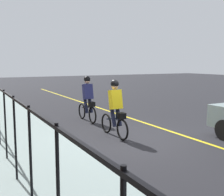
% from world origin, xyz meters
% --- Properties ---
extents(ground_plane, '(80.00, 80.00, 0.00)m').
position_xyz_m(ground_plane, '(0.00, 0.00, 0.00)').
color(ground_plane, black).
extents(lane_line_centre, '(36.00, 0.12, 0.01)m').
position_xyz_m(lane_line_centre, '(0.00, -1.60, 0.00)').
color(lane_line_centre, yellow).
rests_on(lane_line_centre, ground).
extents(sidewalk, '(40.00, 3.20, 0.15)m').
position_xyz_m(sidewalk, '(0.00, 3.40, 0.07)').
color(sidewalk, gray).
rests_on(sidewalk, ground).
extents(cyclist_lead, '(1.71, 0.36, 1.83)m').
position_xyz_m(cyclist_lead, '(3.19, 0.25, 0.91)').
color(cyclist_lead, black).
rests_on(cyclist_lead, ground).
extents(cyclist_follow, '(1.71, 0.36, 1.83)m').
position_xyz_m(cyclist_follow, '(0.61, 0.42, 0.91)').
color(cyclist_follow, black).
rests_on(cyclist_follow, ground).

